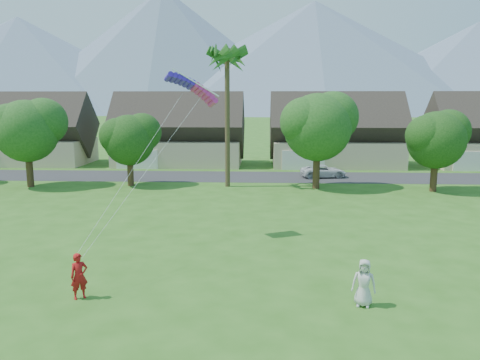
# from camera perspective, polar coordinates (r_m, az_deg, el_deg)

# --- Properties ---
(ground) EXTENTS (500.00, 500.00, 0.00)m
(ground) POSITION_cam_1_polar(r_m,az_deg,el_deg) (15.77, -1.81, -20.19)
(ground) COLOR #2D6019
(ground) RESTS_ON ground
(street) EXTENTS (90.00, 7.00, 0.01)m
(street) POSITION_cam_1_polar(r_m,az_deg,el_deg) (48.27, 1.33, 0.40)
(street) COLOR #2D2D30
(street) RESTS_ON ground
(kite_flyer) EXTENTS (0.81, 0.76, 1.87)m
(kite_flyer) POSITION_cam_1_polar(r_m,az_deg,el_deg) (20.07, -19.02, -11.01)
(kite_flyer) COLOR #AB1314
(kite_flyer) RESTS_ON ground
(watcher) EXTENTS (1.02, 0.79, 1.86)m
(watcher) POSITION_cam_1_polar(r_m,az_deg,el_deg) (18.98, 14.86, -12.02)
(watcher) COLOR beige
(watcher) RESTS_ON ground
(parked_car) EXTENTS (4.94, 2.93, 1.29)m
(parked_car) POSITION_cam_1_polar(r_m,az_deg,el_deg) (48.57, 10.14, 1.07)
(parked_car) COLOR silver
(parked_car) RESTS_ON ground
(mountain_ridge) EXTENTS (540.00, 240.00, 70.00)m
(mountain_ridge) POSITION_cam_1_polar(r_m,az_deg,el_deg) (274.59, 4.75, 14.18)
(mountain_ridge) COLOR slate
(mountain_ridge) RESTS_ON ground
(houses_row) EXTENTS (72.75, 8.19, 8.86)m
(houses_row) POSITION_cam_1_polar(r_m,az_deg,el_deg) (56.78, 2.06, 5.30)
(houses_row) COLOR beige
(houses_row) RESTS_ON ground
(tree_row) EXTENTS (62.27, 6.67, 8.45)m
(tree_row) POSITION_cam_1_polar(r_m,az_deg,el_deg) (41.70, -0.42, 5.68)
(tree_row) COLOR #47301C
(tree_row) RESTS_ON ground
(fan_palm) EXTENTS (3.00, 3.00, 13.80)m
(fan_palm) POSITION_cam_1_polar(r_m,az_deg,el_deg) (42.41, -1.59, 15.09)
(fan_palm) COLOR #4C3D26
(fan_palm) RESTS_ON ground
(parafoil_kite) EXTENTS (3.28, 1.39, 0.50)m
(parafoil_kite) POSITION_cam_1_polar(r_m,az_deg,el_deg) (26.78, -5.74, 11.34)
(parafoil_kite) COLOR #3A19BF
(parafoil_kite) RESTS_ON ground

